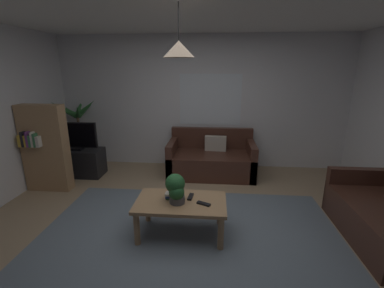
% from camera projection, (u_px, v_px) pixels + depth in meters
% --- Properties ---
extents(floor, '(5.58, 4.84, 0.02)m').
position_uv_depth(floor, '(190.00, 234.00, 3.24)').
color(floor, '#9E8466').
rests_on(floor, ground).
extents(rug, '(3.62, 2.66, 0.01)m').
position_uv_depth(rug, '(188.00, 244.00, 3.04)').
color(rug, slate).
rests_on(rug, ground).
extents(wall_back, '(5.70, 0.06, 2.55)m').
position_uv_depth(wall_back, '(201.00, 103.00, 5.22)').
color(wall_back, silver).
rests_on(wall_back, ground).
extents(ceiling, '(5.58, 4.84, 0.02)m').
position_uv_depth(ceiling, '(189.00, 0.00, 2.52)').
color(ceiling, white).
extents(window_pane, '(1.19, 0.01, 0.98)m').
position_uv_depth(window_pane, '(210.00, 100.00, 5.16)').
color(window_pane, white).
extents(couch_under_window, '(1.57, 0.86, 0.82)m').
position_uv_depth(couch_under_window, '(211.00, 160.00, 4.99)').
color(couch_under_window, '#47281E').
rests_on(couch_under_window, ground).
extents(coffee_table, '(1.06, 0.61, 0.44)m').
position_uv_depth(coffee_table, '(181.00, 206.00, 3.14)').
color(coffee_table, '#A87F56').
rests_on(coffee_table, ground).
extents(book_on_table_0, '(0.13, 0.11, 0.02)m').
position_uv_depth(book_on_table_0, '(172.00, 197.00, 3.18)').
color(book_on_table_0, '#387247').
rests_on(book_on_table_0, coffee_table).
extents(book_on_table_1, '(0.14, 0.12, 0.02)m').
position_uv_depth(book_on_table_1, '(170.00, 196.00, 3.16)').
color(book_on_table_1, '#2D4C8C').
rests_on(book_on_table_1, coffee_table).
extents(book_on_table_2, '(0.12, 0.10, 0.03)m').
position_uv_depth(book_on_table_2, '(170.00, 194.00, 3.16)').
color(book_on_table_2, beige).
rests_on(book_on_table_2, coffee_table).
extents(remote_on_table_0, '(0.07, 0.16, 0.02)m').
position_uv_depth(remote_on_table_0, '(190.00, 197.00, 3.20)').
color(remote_on_table_0, black).
rests_on(remote_on_table_0, coffee_table).
extents(remote_on_table_1, '(0.17, 0.11, 0.02)m').
position_uv_depth(remote_on_table_1, '(204.00, 204.00, 3.03)').
color(remote_on_table_1, black).
rests_on(remote_on_table_1, coffee_table).
extents(potted_plant_on_table, '(0.23, 0.25, 0.34)m').
position_uv_depth(potted_plant_on_table, '(176.00, 188.00, 3.04)').
color(potted_plant_on_table, '#4C4C51').
rests_on(potted_plant_on_table, coffee_table).
extents(tv_stand, '(0.90, 0.44, 0.50)m').
position_uv_depth(tv_stand, '(79.00, 162.00, 4.95)').
color(tv_stand, black).
rests_on(tv_stand, ground).
extents(tv, '(0.81, 0.16, 0.51)m').
position_uv_depth(tv, '(75.00, 136.00, 4.78)').
color(tv, black).
rests_on(tv, tv_stand).
extents(potted_palm_corner, '(0.86, 0.92, 1.39)m').
position_uv_depth(potted_palm_corner, '(79.00, 133.00, 5.33)').
color(potted_palm_corner, '#4C4C51').
rests_on(potted_palm_corner, ground).
extents(bookshelf_corner, '(0.70, 0.31, 1.40)m').
position_uv_depth(bookshelf_corner, '(45.00, 148.00, 4.25)').
color(bookshelf_corner, '#A87F56').
rests_on(bookshelf_corner, ground).
extents(pendant_lamp, '(0.32, 0.32, 0.51)m').
position_uv_depth(pendant_lamp, '(179.00, 49.00, 2.65)').
color(pendant_lamp, black).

